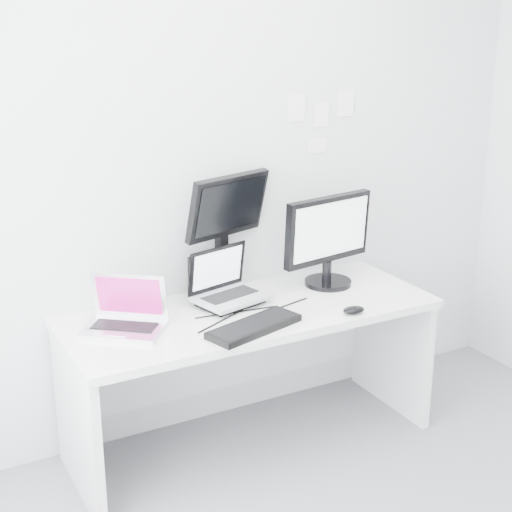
% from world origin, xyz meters
% --- Properties ---
extents(back_wall, '(3.60, 0.00, 3.60)m').
position_xyz_m(back_wall, '(0.00, 1.60, 1.35)').
color(back_wall, silver).
rests_on(back_wall, ground).
extents(desk, '(1.80, 0.70, 0.73)m').
position_xyz_m(desk, '(0.00, 1.25, 0.36)').
color(desk, white).
rests_on(desk, ground).
extents(macbook, '(0.43, 0.42, 0.26)m').
position_xyz_m(macbook, '(-0.63, 1.28, 0.86)').
color(macbook, silver).
rests_on(macbook, desk).
extents(speaker, '(0.13, 0.13, 0.20)m').
position_xyz_m(speaker, '(-0.14, 1.51, 0.83)').
color(speaker, black).
rests_on(speaker, desk).
extents(dell_laptop, '(0.39, 0.34, 0.28)m').
position_xyz_m(dell_laptop, '(-0.05, 1.34, 0.87)').
color(dell_laptop, '#B2B4B9').
rests_on(dell_laptop, desk).
extents(rear_monitor, '(0.49, 0.30, 0.63)m').
position_xyz_m(rear_monitor, '(-0.01, 1.50, 1.05)').
color(rear_monitor, black).
rests_on(rear_monitor, desk).
extents(samsung_monitor, '(0.57, 0.33, 0.49)m').
position_xyz_m(samsung_monitor, '(0.52, 1.36, 0.97)').
color(samsung_monitor, black).
rests_on(samsung_monitor, desk).
extents(keyboard, '(0.49, 0.29, 0.03)m').
position_xyz_m(keyboard, '(-0.10, 1.02, 0.75)').
color(keyboard, black).
rests_on(keyboard, desk).
extents(mouse, '(0.11, 0.08, 0.04)m').
position_xyz_m(mouse, '(0.40, 0.97, 0.75)').
color(mouse, black).
rests_on(mouse, desk).
extents(wall_note_0, '(0.10, 0.00, 0.14)m').
position_xyz_m(wall_note_0, '(0.45, 1.59, 1.62)').
color(wall_note_0, white).
rests_on(wall_note_0, back_wall).
extents(wall_note_1, '(0.09, 0.00, 0.13)m').
position_xyz_m(wall_note_1, '(0.60, 1.59, 1.58)').
color(wall_note_1, white).
rests_on(wall_note_1, back_wall).
extents(wall_note_2, '(0.10, 0.00, 0.14)m').
position_xyz_m(wall_note_2, '(0.75, 1.59, 1.63)').
color(wall_note_2, white).
rests_on(wall_note_2, back_wall).
extents(wall_note_3, '(0.11, 0.00, 0.08)m').
position_xyz_m(wall_note_3, '(0.58, 1.59, 1.42)').
color(wall_note_3, white).
rests_on(wall_note_3, back_wall).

